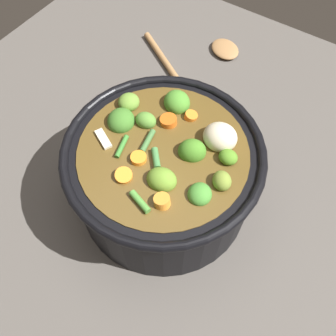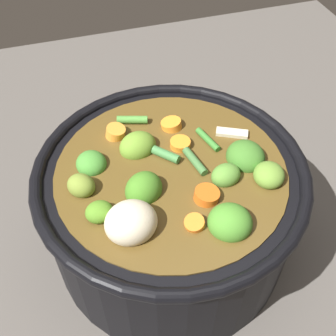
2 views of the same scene
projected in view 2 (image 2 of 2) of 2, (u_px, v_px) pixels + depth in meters
The scene contains 2 objects.
ground_plane at pixel (170, 239), 0.55m from camera, with size 1.10×1.10×0.00m, color #514C47.
cooking_pot at pixel (171, 205), 0.49m from camera, with size 0.30×0.30×0.17m.
Camera 2 is at (0.29, -0.09, 0.47)m, focal length 44.32 mm.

